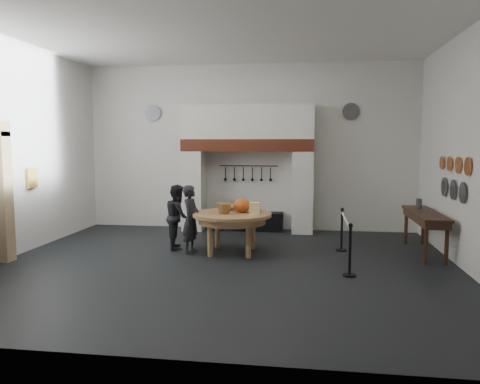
# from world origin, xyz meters

# --- Properties ---
(floor) EXTENTS (9.00, 8.00, 0.02)m
(floor) POSITION_xyz_m (0.00, 0.00, 0.00)
(floor) COLOR black
(floor) RESTS_ON ground
(ceiling) EXTENTS (9.00, 8.00, 0.02)m
(ceiling) POSITION_xyz_m (0.00, 0.00, 4.50)
(ceiling) COLOR silver
(ceiling) RESTS_ON wall_back
(wall_back) EXTENTS (9.00, 0.02, 4.50)m
(wall_back) POSITION_xyz_m (0.00, 4.00, 2.25)
(wall_back) COLOR silver
(wall_back) RESTS_ON floor
(wall_front) EXTENTS (9.00, 0.02, 4.50)m
(wall_front) POSITION_xyz_m (0.00, -4.00, 2.25)
(wall_front) COLOR silver
(wall_front) RESTS_ON floor
(wall_left) EXTENTS (0.02, 8.00, 4.50)m
(wall_left) POSITION_xyz_m (-4.50, 0.00, 2.25)
(wall_left) COLOR silver
(wall_left) RESTS_ON floor
(wall_right) EXTENTS (0.02, 8.00, 4.50)m
(wall_right) POSITION_xyz_m (4.50, 0.00, 2.25)
(wall_right) COLOR silver
(wall_right) RESTS_ON floor
(chimney_pier_left) EXTENTS (0.55, 0.70, 2.15)m
(chimney_pier_left) POSITION_xyz_m (-1.48, 3.65, 1.07)
(chimney_pier_left) COLOR silver
(chimney_pier_left) RESTS_ON floor
(chimney_pier_right) EXTENTS (0.55, 0.70, 2.15)m
(chimney_pier_right) POSITION_xyz_m (1.48, 3.65, 1.07)
(chimney_pier_right) COLOR silver
(chimney_pier_right) RESTS_ON floor
(hearth_brick_band) EXTENTS (3.50, 0.72, 0.32)m
(hearth_brick_band) POSITION_xyz_m (0.00, 3.65, 2.31)
(hearth_brick_band) COLOR #9E442B
(hearth_brick_band) RESTS_ON chimney_pier_left
(chimney_hood) EXTENTS (3.50, 0.70, 0.90)m
(chimney_hood) POSITION_xyz_m (0.00, 3.65, 2.92)
(chimney_hood) COLOR silver
(chimney_hood) RESTS_ON hearth_brick_band
(iron_range) EXTENTS (1.90, 0.45, 0.50)m
(iron_range) POSITION_xyz_m (0.00, 3.72, 0.25)
(iron_range) COLOR black
(iron_range) RESTS_ON floor
(utensil_rail) EXTENTS (1.60, 0.02, 0.02)m
(utensil_rail) POSITION_xyz_m (0.00, 3.92, 1.75)
(utensil_rail) COLOR black
(utensil_rail) RESTS_ON wall_back
(door_jamb_far) EXTENTS (0.22, 0.30, 2.60)m
(door_jamb_far) POSITION_xyz_m (-4.38, -0.30, 1.30)
(door_jamb_far) COLOR tan
(door_jamb_far) RESTS_ON floor
(wall_plaque) EXTENTS (0.05, 0.34, 0.44)m
(wall_plaque) POSITION_xyz_m (-4.45, 0.80, 1.60)
(wall_plaque) COLOR gold
(wall_plaque) RESTS_ON wall_left
(work_table) EXTENTS (1.98, 1.98, 0.07)m
(work_table) POSITION_xyz_m (-0.01, 1.07, 0.84)
(work_table) COLOR tan
(work_table) RESTS_ON floor
(pumpkin) EXTENTS (0.36, 0.36, 0.31)m
(pumpkin) POSITION_xyz_m (0.19, 1.17, 1.03)
(pumpkin) COLOR #D8531E
(pumpkin) RESTS_ON work_table
(cheese_block_big) EXTENTS (0.22, 0.22, 0.24)m
(cheese_block_big) POSITION_xyz_m (0.49, 1.02, 0.99)
(cheese_block_big) COLOR #E9D08B
(cheese_block_big) RESTS_ON work_table
(cheese_block_small) EXTENTS (0.18, 0.18, 0.20)m
(cheese_block_small) POSITION_xyz_m (0.47, 1.32, 0.97)
(cheese_block_small) COLOR #F5EF92
(cheese_block_small) RESTS_ON work_table
(wicker_basket) EXTENTS (0.37, 0.37, 0.22)m
(wicker_basket) POSITION_xyz_m (-0.16, 0.92, 0.98)
(wicker_basket) COLOR olive
(wicker_basket) RESTS_ON work_table
(bread_loaf) EXTENTS (0.31, 0.18, 0.13)m
(bread_loaf) POSITION_xyz_m (-0.11, 1.42, 0.94)
(bread_loaf) COLOR #AD873D
(bread_loaf) RESTS_ON work_table
(visitor_near) EXTENTS (0.42, 0.58, 1.47)m
(visitor_near) POSITION_xyz_m (-0.88, 0.94, 0.74)
(visitor_near) COLOR black
(visitor_near) RESTS_ON floor
(visitor_far) EXTENTS (0.73, 0.83, 1.45)m
(visitor_far) POSITION_xyz_m (-1.28, 1.34, 0.72)
(visitor_far) COLOR black
(visitor_far) RESTS_ON floor
(side_table) EXTENTS (0.55, 2.20, 0.06)m
(side_table) POSITION_xyz_m (4.10, 1.59, 0.87)
(side_table) COLOR #351E13
(side_table) RESTS_ON floor
(pewter_jug) EXTENTS (0.12, 0.12, 0.22)m
(pewter_jug) POSITION_xyz_m (4.10, 2.19, 1.01)
(pewter_jug) COLOR #47474C
(pewter_jug) RESTS_ON side_table
(copper_pan_a) EXTENTS (0.03, 0.34, 0.34)m
(copper_pan_a) POSITION_xyz_m (4.46, 0.20, 1.95)
(copper_pan_a) COLOR #C6662D
(copper_pan_a) RESTS_ON wall_right
(copper_pan_b) EXTENTS (0.03, 0.32, 0.32)m
(copper_pan_b) POSITION_xyz_m (4.46, 0.75, 1.95)
(copper_pan_b) COLOR #C6662D
(copper_pan_b) RESTS_ON wall_right
(copper_pan_c) EXTENTS (0.03, 0.30, 0.30)m
(copper_pan_c) POSITION_xyz_m (4.46, 1.30, 1.95)
(copper_pan_c) COLOR #C6662D
(copper_pan_c) RESTS_ON wall_right
(copper_pan_d) EXTENTS (0.03, 0.28, 0.28)m
(copper_pan_d) POSITION_xyz_m (4.46, 1.85, 1.95)
(copper_pan_d) COLOR #C6662D
(copper_pan_d) RESTS_ON wall_right
(pewter_plate_left) EXTENTS (0.03, 0.40, 0.40)m
(pewter_plate_left) POSITION_xyz_m (4.46, 0.40, 1.45)
(pewter_plate_left) COLOR #4C4C51
(pewter_plate_left) RESTS_ON wall_right
(pewter_plate_mid) EXTENTS (0.03, 0.40, 0.40)m
(pewter_plate_mid) POSITION_xyz_m (4.46, 1.00, 1.45)
(pewter_plate_mid) COLOR #4C4C51
(pewter_plate_mid) RESTS_ON wall_right
(pewter_plate_right) EXTENTS (0.03, 0.40, 0.40)m
(pewter_plate_right) POSITION_xyz_m (4.46, 1.60, 1.45)
(pewter_plate_right) COLOR #4C4C51
(pewter_plate_right) RESTS_ON wall_right
(pewter_plate_back_left) EXTENTS (0.44, 0.03, 0.44)m
(pewter_plate_back_left) POSITION_xyz_m (-2.70, 3.96, 3.20)
(pewter_plate_back_left) COLOR #4C4C51
(pewter_plate_back_left) RESTS_ON wall_back
(pewter_plate_back_right) EXTENTS (0.44, 0.03, 0.44)m
(pewter_plate_back_right) POSITION_xyz_m (2.70, 3.96, 3.20)
(pewter_plate_back_right) COLOR #4C4C51
(pewter_plate_back_right) RESTS_ON wall_back
(barrier_post_near) EXTENTS (0.05, 0.05, 0.90)m
(barrier_post_near) POSITION_xyz_m (2.35, -0.41, 0.45)
(barrier_post_near) COLOR black
(barrier_post_near) RESTS_ON floor
(barrier_post_far) EXTENTS (0.05, 0.05, 0.90)m
(barrier_post_far) POSITION_xyz_m (2.35, 1.59, 0.45)
(barrier_post_far) COLOR black
(barrier_post_far) RESTS_ON floor
(barrier_rope) EXTENTS (0.04, 2.00, 0.04)m
(barrier_rope) POSITION_xyz_m (2.35, 0.59, 0.85)
(barrier_rope) COLOR white
(barrier_rope) RESTS_ON barrier_post_near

